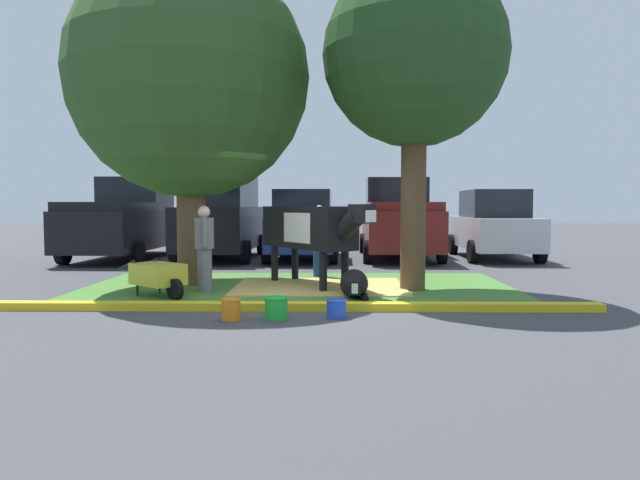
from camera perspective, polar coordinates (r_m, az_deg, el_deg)
name	(u,v)px	position (r m, az deg, el deg)	size (l,w,h in m)	color
ground_plane	(295,302)	(9.43, -2.51, -6.16)	(80.00, 80.00, 0.00)	#424247
grass_island	(299,287)	(11.01, -2.15, -4.71)	(8.13, 4.44, 0.02)	#477A33
curb_yellow	(290,306)	(8.67, -2.97, -6.62)	(9.33, 0.24, 0.12)	yellow
hay_bedding	(320,287)	(10.95, -0.02, -4.67)	(3.20, 2.40, 0.04)	tan
shade_tree_left	(189,79)	(11.81, -12.87, 15.38)	(4.66, 4.66, 6.38)	brown
shade_tree_right	(415,57)	(11.00, 9.41, 17.55)	(3.35, 3.35, 5.98)	brown
cow_holstein	(311,228)	(10.97, -0.89, 1.19)	(2.14, 2.75, 1.60)	black
calf_lying	(354,284)	(9.82, 3.43, -4.37)	(0.51, 1.31, 0.48)	black
person_handler	(204,246)	(10.50, -11.43, -0.63)	(0.34, 0.52, 1.57)	slate
person_visitor_near	(319,239)	(12.50, -0.08, 0.11)	(0.53, 0.34, 1.58)	#23478C
wheelbarrow	(159,275)	(10.19, -15.75, -3.37)	(1.39, 1.30, 0.63)	gold
bucket_orange	(231,309)	(8.01, -8.85, -6.78)	(0.29, 0.29, 0.30)	orange
bucket_green	(276,308)	(8.01, -4.38, -6.73)	(0.34, 0.34, 0.31)	green
bucket_blue	(336,308)	(8.09, 1.63, -6.78)	(0.30, 0.30, 0.26)	blue
pickup_truck_black	(126,221)	(17.90, -18.74, 1.82)	(2.33, 5.45, 2.42)	black
suv_black	(222,216)	(17.02, -9.75, 2.40)	(2.22, 4.65, 2.52)	black
sedan_blue	(304,225)	(16.72, -1.63, 1.46)	(2.12, 4.45, 2.02)	navy
pickup_truck_maroon	(398,221)	(17.41, 7.80, 1.93)	(2.33, 5.45, 2.42)	maroon
sedan_silver	(493,225)	(17.64, 16.85, 1.41)	(2.12, 4.45, 2.02)	silver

